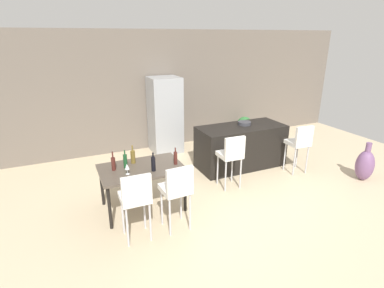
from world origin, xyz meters
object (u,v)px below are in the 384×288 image
Objects in this scene: kitchen_island at (241,146)px; fruit_bowl at (244,123)px; potted_plant at (244,126)px; dining_table at (142,171)px; wine_bottle_far at (153,164)px; bar_chair_left at (231,153)px; wine_glass_left at (127,167)px; wine_bottle_middle at (133,157)px; dining_chair_near at (136,196)px; dining_chair_far at (177,188)px; wine_bottle_right at (176,158)px; wine_bottle_end at (113,163)px; bar_chair_middle at (300,141)px; wine_bottle_inner at (125,161)px; floor_vase at (365,165)px; refrigerator at (165,115)px.

fruit_bowl reaches higher than kitchen_island.
fruit_bowl reaches higher than potted_plant.
wine_bottle_far reaches higher than dining_table.
wine_glass_left is at bearing -174.78° from bar_chair_left.
wine_bottle_middle is at bearing 116.38° from wine_bottle_far.
dining_chair_near is 1.00× the size of dining_chair_far.
wine_glass_left reaches higher than potted_plant.
wine_bottle_end reaches higher than wine_bottle_right.
wine_bottle_inner is (-3.58, 0.07, 0.16)m from bar_chair_middle.
bar_chair_middle is (0.91, -0.80, 0.24)m from kitchen_island.
wine_bottle_middle is 4.27m from potted_plant.
wine_bottle_inner is 0.38× the size of floor_vase.
refrigerator is at bearing 130.88° from fruit_bowl.
floor_vase is at bearing -8.05° from wine_bottle_far.
dining_table is at bearing -160.67° from fruit_bowl.
potted_plant is at bearing 31.02° from wine_bottle_inner.
wine_bottle_end is 0.38m from wine_bottle_middle.
refrigerator is at bearing 179.75° from potted_plant.
potted_plant is (3.88, 3.19, -0.33)m from dining_chair_near.
kitchen_island is 2.40× the size of floor_vase.
floor_vase is 3.27m from potted_plant.
wine_bottle_far is 4.26m from floor_vase.
floor_vase is (4.32, -0.79, -0.35)m from dining_table.
wine_glass_left is 4.66m from floor_vase.
wine_bottle_right is at bearing -28.17° from wine_bottle_middle.
bar_chair_middle reaches higher than wine_bottle_far.
bar_chair_middle is 0.79× the size of dining_table.
wine_bottle_inner is at bearing 157.62° from dining_table.
wine_bottle_middle is 1.78× the size of wine_glass_left.
potted_plant is at bearing 39.40° from dining_chair_near.
bar_chair_left is at bearing 6.01° from wine_bottle_right.
kitchen_island is at bearing 26.02° from wine_bottle_right.
wine_bottle_far is at bearing -171.87° from bar_chair_left.
bar_chair_middle reaches higher than floor_vase.
bar_chair_middle is at bearing -3.61° from wine_bottle_middle.
kitchen_island is 0.51m from fruit_bowl.
wine_bottle_far is 0.39× the size of floor_vase.
floor_vase is (4.75, -0.87, -0.53)m from wine_bottle_end.
bar_chair_left is at bearing 22.24° from dining_chair_near.
wine_bottle_inner is at bearing -148.98° from potted_plant.
wine_bottle_end reaches higher than wine_bottle_middle.
refrigerator is at bearing 62.46° from dining_table.
refrigerator is (-0.46, 2.38, 0.22)m from bar_chair_left.
dining_table is at bearing -10.94° from wine_bottle_end.
dining_table is at bearing -146.30° from potted_plant.
bar_chair_left is 1.95m from wine_bottle_inner.
dining_table is at bearing 169.61° from floor_vase.
wine_bottle_right is at bearing -173.99° from bar_chair_left.
wine_glass_left is (0.16, -0.24, 0.01)m from wine_bottle_end.
dining_chair_far is 3.37× the size of wine_bottle_end.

